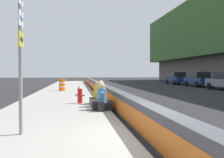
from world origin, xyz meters
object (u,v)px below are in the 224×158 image
(construction_barrel, at_px, (62,85))
(backpack, at_px, (101,106))
(seated_person_middle, at_px, (101,98))
(parked_car_far, at_px, (177,78))
(route_sign_post, at_px, (20,48))
(parked_car_midline, at_px, (199,79))
(seated_person_foreground, at_px, (102,101))
(seated_person_rear, at_px, (98,97))
(fire_hydrant, at_px, (80,94))

(construction_barrel, bearing_deg, backpack, -169.81)
(seated_person_middle, bearing_deg, parked_car_far, -29.48)
(backpack, bearing_deg, route_sign_post, 146.25)
(backpack, xyz_separation_m, parked_car_midline, (17.96, -13.17, 0.53))
(seated_person_middle, bearing_deg, parked_car_midline, -38.22)
(construction_barrel, relative_size, parked_car_midline, 0.21)
(backpack, height_order, parked_car_far, parked_car_far)
(seated_person_foreground, relative_size, seated_person_rear, 1.02)
(seated_person_middle, bearing_deg, seated_person_foreground, 177.15)
(seated_person_foreground, bearing_deg, backpack, 169.45)
(route_sign_post, distance_m, parked_car_midline, 26.38)
(route_sign_post, xyz_separation_m, seated_person_middle, (4.79, -2.40, -1.73))
(parked_car_midline, relative_size, parked_car_far, 1.00)
(seated_person_foreground, xyz_separation_m, construction_barrel, (11.18, 2.18, 0.14))
(route_sign_post, height_order, seated_person_rear, route_sign_post)
(construction_barrel, bearing_deg, seated_person_middle, -167.73)
(seated_person_foreground, height_order, parked_car_far, parked_car_far)
(seated_person_foreground, height_order, seated_person_middle, seated_person_middle)
(route_sign_post, bearing_deg, parked_car_midline, -35.87)
(seated_person_middle, xyz_separation_m, seated_person_rear, (0.98, 0.06, -0.02))
(fire_hydrant, height_order, seated_person_foreground, seated_person_foreground)
(fire_hydrant, height_order, parked_car_midline, parked_car_midline)
(seated_person_middle, distance_m, construction_barrel, 10.50)
(parked_car_far, bearing_deg, seated_person_middle, 150.52)
(seated_person_rear, xyz_separation_m, parked_car_midline, (15.58, -13.09, 0.39))
(fire_hydrant, relative_size, seated_person_foreground, 0.81)
(fire_hydrant, distance_m, seated_person_foreground, 2.40)
(route_sign_post, bearing_deg, construction_barrel, -0.65)
(parked_car_midline, bearing_deg, fire_hydrant, 137.58)
(backpack, bearing_deg, parked_car_midline, -36.26)
(parked_car_far, bearing_deg, construction_barrel, 129.91)
(fire_hydrant, xyz_separation_m, parked_car_far, (21.69, -13.90, 0.27))
(seated_person_foreground, height_order, parked_car_midline, parked_car_midline)
(seated_person_foreground, relative_size, seated_person_middle, 0.95)
(parked_car_midline, bearing_deg, backpack, 143.74)
(seated_person_foreground, bearing_deg, route_sign_post, 148.65)
(seated_person_rear, bearing_deg, parked_car_far, -30.68)
(route_sign_post, distance_m, seated_person_middle, 5.63)
(fire_hydrant, relative_size, backpack, 2.20)
(route_sign_post, relative_size, backpack, 9.00)
(seated_person_middle, relative_size, construction_barrel, 1.21)
(fire_hydrant, bearing_deg, seated_person_rear, -111.95)
(fire_hydrant, distance_m, backpack, 2.83)
(parked_car_far, bearing_deg, route_sign_post, 151.00)
(fire_hydrant, relative_size, seated_person_rear, 0.82)
(route_sign_post, height_order, seated_person_middle, route_sign_post)
(seated_person_foreground, bearing_deg, seated_person_middle, -2.85)
(seated_person_middle, relative_size, backpack, 2.87)
(fire_hydrant, bearing_deg, route_sign_post, 166.12)
(route_sign_post, distance_m, fire_hydrant, 6.50)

